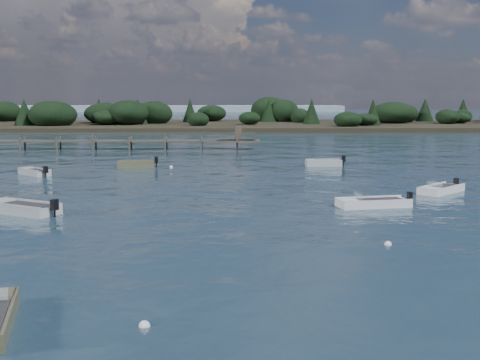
{
  "coord_description": "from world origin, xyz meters",
  "views": [
    {
      "loc": [
        2.77,
        -23.9,
        6.3
      ],
      "look_at": [
        3.52,
        14.0,
        1.0
      ],
      "focal_mm": 45.0,
      "sensor_mm": 36.0,
      "label": 1
    }
  ],
  "objects_px": {
    "tender_far_grey": "(35,173)",
    "tender_far_white": "(136,166)",
    "tender_far_grey_b": "(324,164)",
    "dinghy_mid_white_a": "(373,204)",
    "dinghy_mid_grey": "(22,210)",
    "dinghy_mid_white_b": "(441,191)",
    "jetty": "(22,141)"
  },
  "relations": [
    {
      "from": "tender_far_grey",
      "to": "tender_far_grey_b",
      "type": "relative_size",
      "value": 0.86
    },
    {
      "from": "tender_far_grey_b",
      "to": "tender_far_grey",
      "type": "bearing_deg",
      "value": -166.2
    },
    {
      "from": "dinghy_mid_white_b",
      "to": "dinghy_mid_grey",
      "type": "height_order",
      "value": "dinghy_mid_grey"
    },
    {
      "from": "tender_far_grey",
      "to": "dinghy_mid_white_a",
      "type": "distance_m",
      "value": 27.85
    },
    {
      "from": "tender_far_grey",
      "to": "dinghy_mid_grey",
      "type": "bearing_deg",
      "value": -74.69
    },
    {
      "from": "tender_far_grey",
      "to": "dinghy_mid_white_b",
      "type": "bearing_deg",
      "value": -17.61
    },
    {
      "from": "dinghy_mid_white_b",
      "to": "tender_far_white",
      "type": "xyz_separation_m",
      "value": [
        -22.21,
        14.42,
        0.04
      ]
    },
    {
      "from": "tender_far_grey_b",
      "to": "tender_far_white",
      "type": "bearing_deg",
      "value": -176.88
    },
    {
      "from": "dinghy_mid_white_b",
      "to": "tender_far_grey",
      "type": "distance_m",
      "value": 31.02
    },
    {
      "from": "tender_far_grey_b",
      "to": "jetty",
      "type": "relative_size",
      "value": 0.06
    },
    {
      "from": "tender_far_white",
      "to": "dinghy_mid_white_a",
      "type": "relative_size",
      "value": 0.8
    },
    {
      "from": "dinghy_mid_white_b",
      "to": "tender_far_grey_b",
      "type": "xyz_separation_m",
      "value": [
        -5.33,
        15.34,
        0.04
      ]
    },
    {
      "from": "tender_far_grey",
      "to": "dinghy_mid_grey",
      "type": "height_order",
      "value": "dinghy_mid_grey"
    },
    {
      "from": "jetty",
      "to": "dinghy_mid_grey",
      "type": "bearing_deg",
      "value": -71.44
    },
    {
      "from": "tender_far_grey",
      "to": "tender_far_white",
      "type": "relative_size",
      "value": 0.85
    },
    {
      "from": "tender_far_white",
      "to": "dinghy_mid_white_a",
      "type": "height_order",
      "value": "tender_far_white"
    },
    {
      "from": "dinghy_mid_white_b",
      "to": "tender_far_grey_b",
      "type": "height_order",
      "value": "tender_far_grey_b"
    },
    {
      "from": "dinghy_mid_white_a",
      "to": "dinghy_mid_grey",
      "type": "distance_m",
      "value": 19.62
    },
    {
      "from": "dinghy_mid_white_b",
      "to": "dinghy_mid_grey",
      "type": "relative_size",
      "value": 0.82
    },
    {
      "from": "tender_far_grey",
      "to": "tender_far_grey_b",
      "type": "xyz_separation_m",
      "value": [
        24.24,
        5.95,
        0.02
      ]
    },
    {
      "from": "dinghy_mid_grey",
      "to": "tender_far_grey_b",
      "type": "relative_size",
      "value": 1.29
    },
    {
      "from": "tender_far_grey",
      "to": "tender_far_white",
      "type": "distance_m",
      "value": 8.91
    },
    {
      "from": "dinghy_mid_white_b",
      "to": "tender_far_white",
      "type": "height_order",
      "value": "tender_far_white"
    },
    {
      "from": "tender_far_grey_b",
      "to": "dinghy_mid_grey",
      "type": "bearing_deg",
      "value": -132.47
    },
    {
      "from": "tender_far_grey",
      "to": "tender_far_white",
      "type": "bearing_deg",
      "value": 34.39
    },
    {
      "from": "tender_far_grey",
      "to": "dinghy_mid_grey",
      "type": "relative_size",
      "value": 0.67
    },
    {
      "from": "dinghy_mid_white_a",
      "to": "dinghy_mid_grey",
      "type": "xyz_separation_m",
      "value": [
        -19.56,
        -1.48,
        0.03
      ]
    },
    {
      "from": "jetty",
      "to": "dinghy_mid_white_a",
      "type": "bearing_deg",
      "value": -49.21
    },
    {
      "from": "dinghy_mid_white_b",
      "to": "dinghy_mid_grey",
      "type": "bearing_deg",
      "value": -165.75
    },
    {
      "from": "dinghy_mid_grey",
      "to": "jetty",
      "type": "bearing_deg",
      "value": 108.56
    },
    {
      "from": "tender_far_white",
      "to": "jetty",
      "type": "bearing_deg",
      "value": 131.08
    },
    {
      "from": "jetty",
      "to": "tender_far_white",
      "type": "bearing_deg",
      "value": -48.92
    }
  ]
}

